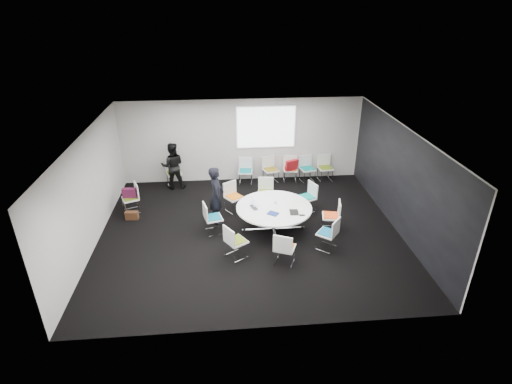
{
  "coord_description": "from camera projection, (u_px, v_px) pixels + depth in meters",
  "views": [
    {
      "loc": [
        -0.64,
        -9.22,
        5.77
      ],
      "look_at": [
        0.2,
        0.4,
        1.0
      ],
      "focal_mm": 28.0,
      "sensor_mm": 36.0,
      "label": 1
    }
  ],
  "objects": [
    {
      "name": "person_main",
      "position": [
        217.0,
        195.0,
        10.98
      ],
      "size": [
        0.41,
        0.61,
        1.66
      ],
      "primitive_type": "imported",
      "rotation": [
        0.0,
        0.0,
        1.59
      ],
      "color": "black",
      "rests_on": "ground"
    },
    {
      "name": "tablet_folio",
      "position": [
        273.0,
        213.0,
        10.23
      ],
      "size": [
        0.33,
        0.31,
        0.03
      ],
      "primitive_type": "cube",
      "rotation": [
        0.0,
        0.0,
        -0.62
      ],
      "color": "navy",
      "rests_on": "conference_table"
    },
    {
      "name": "room_shell",
      "position": [
        253.0,
        185.0,
        10.23
      ],
      "size": [
        8.08,
        7.08,
        2.88
      ],
      "color": "black",
      "rests_on": "ground"
    },
    {
      "name": "brown_bag",
      "position": [
        132.0,
        215.0,
        11.4
      ],
      "size": [
        0.37,
        0.19,
        0.24
      ],
      "primitive_type": "cube",
      "rotation": [
        0.0,
        0.0,
        -0.09
      ],
      "color": "#402514",
      "rests_on": "ground"
    },
    {
      "name": "chair_person_back",
      "position": [
        174.0,
        178.0,
        13.36
      ],
      "size": [
        0.58,
        0.57,
        0.88
      ],
      "rotation": [
        0.0,
        0.0,
        3.47
      ],
      "color": "silver",
      "rests_on": "ground"
    },
    {
      "name": "laptop_lid",
      "position": [
        253.0,
        201.0,
        10.61
      ],
      "size": [
        0.09,
        0.3,
        0.22
      ],
      "primitive_type": "cube",
      "rotation": [
        0.0,
        0.0,
        1.81
      ],
      "color": "silver",
      "rests_on": "conference_table"
    },
    {
      "name": "phone",
      "position": [
        302.0,
        215.0,
        10.17
      ],
      "size": [
        0.15,
        0.09,
        0.01
      ],
      "primitive_type": "cube",
      "rotation": [
        0.0,
        0.0,
        -0.13
      ],
      "color": "black",
      "rests_on": "conference_table"
    },
    {
      "name": "red_jacket",
      "position": [
        292.0,
        165.0,
        13.28
      ],
      "size": [
        0.47,
        0.32,
        0.36
      ],
      "primitive_type": "cube",
      "rotation": [
        0.17,
        0.0,
        0.41
      ],
      "color": "maroon",
      "rests_on": "chair_back_c"
    },
    {
      "name": "chair_back_d",
      "position": [
        307.0,
        173.0,
        13.7
      ],
      "size": [
        0.54,
        0.54,
        0.88
      ],
      "rotation": [
        0.0,
        0.0,
        3.36
      ],
      "color": "silver",
      "rests_on": "ground"
    },
    {
      "name": "cup",
      "position": [
        275.0,
        202.0,
        10.72
      ],
      "size": [
        0.08,
        0.08,
        0.09
      ],
      "primitive_type": "cylinder",
      "color": "white",
      "rests_on": "conference_table"
    },
    {
      "name": "papers_front",
      "position": [
        297.0,
        209.0,
        10.45
      ],
      "size": [
        0.33,
        0.25,
        0.0
      ],
      "primitive_type": "cube",
      "rotation": [
        0.0,
        0.0,
        0.13
      ],
      "color": "white",
      "rests_on": "conference_table"
    },
    {
      "name": "chair_ring_b",
      "position": [
        307.0,
        202.0,
        11.78
      ],
      "size": [
        0.59,
        0.6,
        0.88
      ],
      "rotation": [
        0.0,
        0.0,
        1.98
      ],
      "color": "silver",
      "rests_on": "ground"
    },
    {
      "name": "chair_back_e",
      "position": [
        325.0,
        173.0,
        13.77
      ],
      "size": [
        0.5,
        0.49,
        0.88
      ],
      "rotation": [
        0.0,
        0.0,
        3.24
      ],
      "color": "silver",
      "rests_on": "ground"
    },
    {
      "name": "chair_ring_d",
      "position": [
        234.0,
        202.0,
        11.8
      ],
      "size": [
        0.63,
        0.63,
        0.88
      ],
      "rotation": [
        0.0,
        0.0,
        3.74
      ],
      "color": "silver",
      "rests_on": "ground"
    },
    {
      "name": "chair_ring_a",
      "position": [
        331.0,
        222.0,
        10.79
      ],
      "size": [
        0.53,
        0.54,
        0.88
      ],
      "rotation": [
        0.0,
        0.0,
        1.36
      ],
      "color": "silver",
      "rests_on": "ground"
    },
    {
      "name": "chair_back_b",
      "position": [
        271.0,
        174.0,
        13.62
      ],
      "size": [
        0.58,
        0.57,
        0.88
      ],
      "rotation": [
        0.0,
        0.0,
        3.46
      ],
      "color": "silver",
      "rests_on": "ground"
    },
    {
      "name": "maroon_bag",
      "position": [
        129.0,
        193.0,
        11.57
      ],
      "size": [
        0.41,
        0.18,
        0.28
      ],
      "primitive_type": "cube",
      "rotation": [
        0.0,
        0.0,
        -0.09
      ],
      "color": "#521634",
      "rests_on": "chair_spare_left"
    },
    {
      "name": "chair_back_c",
      "position": [
        290.0,
        174.0,
        13.67
      ],
      "size": [
        0.5,
        0.48,
        0.88
      ],
      "rotation": [
        0.0,
        0.0,
        3.06
      ],
      "color": "silver",
      "rests_on": "ground"
    },
    {
      "name": "chair_ring_e",
      "position": [
        213.0,
        223.0,
        10.7
      ],
      "size": [
        0.55,
        0.56,
        0.88
      ],
      "rotation": [
        0.0,
        0.0,
        4.97
      ],
      "color": "silver",
      "rests_on": "ground"
    },
    {
      "name": "chair_ring_c",
      "position": [
        266.0,
        198.0,
        12.04
      ],
      "size": [
        0.52,
        0.51,
        0.88
      ],
      "rotation": [
        0.0,
        0.0,
        3.0
      ],
      "color": "silver",
      "rests_on": "ground"
    },
    {
      "name": "chair_ring_g",
      "position": [
        284.0,
        254.0,
        9.44
      ],
      "size": [
        0.6,
        0.59,
        0.88
      ],
      "rotation": [
        0.0,
        0.0,
        5.88
      ],
      "color": "silver",
      "rests_on": "ground"
    },
    {
      "name": "laptop",
      "position": [
        255.0,
        207.0,
        10.54
      ],
      "size": [
        0.28,
        0.35,
        0.02
      ],
      "primitive_type": "imported",
      "rotation": [
        0.0,
        0.0,
        1.91
      ],
      "color": "#333338",
      "rests_on": "conference_table"
    },
    {
      "name": "chair_ring_f",
      "position": [
        236.0,
        247.0,
        9.69
      ],
      "size": [
        0.63,
        0.63,
        0.88
      ],
      "rotation": [
        0.0,
        0.0,
        5.28
      ],
      "color": "silver",
      "rests_on": "ground"
    },
    {
      "name": "chair_back_a",
      "position": [
        246.0,
        176.0,
        13.51
      ],
      "size": [
        0.51,
        0.5,
        0.88
      ],
      "rotation": [
        0.0,
        0.0,
        3.03
      ],
      "color": "silver",
      "rests_on": "ground"
    },
    {
      "name": "person_back",
      "position": [
        173.0,
        166.0,
        12.99
      ],
      "size": [
        0.79,
        0.63,
        1.56
      ],
      "primitive_type": "imported",
      "rotation": [
        0.0,
        0.0,
        3.2
      ],
      "color": "black",
      "rests_on": "ground"
    },
    {
      "name": "conference_table",
      "position": [
        274.0,
        214.0,
        10.68
      ],
      "size": [
        2.01,
        2.01,
        0.73
      ],
      "color": "silver",
      "rests_on": "ground"
    },
    {
      "name": "chair_ring_h",
      "position": [
        327.0,
        239.0,
        10.02
      ],
      "size": [
        0.64,
        0.64,
        0.88
      ],
      "rotation": [
        0.0,
        0.0,
        7.18
      ],
      "color": "silver",
      "rests_on": "ground"
    },
    {
      "name": "projection_screen",
      "position": [
        266.0,
        127.0,
        13.17
      ],
      "size": [
        1.9,
        0.03,
        1.35
      ],
      "primitive_type": "cube",
      "color": "white",
      "rests_on": "room_shell"
    },
    {
      "name": "chair_spare_left",
      "position": [
        132.0,
        203.0,
        11.73
      ],
      "size": [
        0.59,
        0.6,
        0.88
      ],
      "rotation": [
        0.0,
        0.0,
        1.96
      ],
      "color": "silver",
      "rests_on": "ground"
    },
    {
      "name": "papers_right",
      "position": [
        297.0,
        201.0,
        10.88
      ],
      "size": [
        0.35,
        0.3,
        0.0
      ],
      "primitive_type": "cube",
      "rotation": [
        0.0,
        0.0,
        0.33
      ],
      "color": "silver",
      "rests_on": "conference_table"
    },
    {
      "name": "notebook_black",
      "position": [
        294.0,
        212.0,
        10.3
      ],
      "size": [
        0.24,
        0.31,
        0.02
      ],
      "primitive_type": "cube",
      "rotation": [
        0.0,
        0.0,
        -0.06
      ],
      "color": "black",
      "rests_on": "conference_table"
    }
  ]
}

